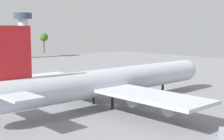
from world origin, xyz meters
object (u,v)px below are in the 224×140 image
object	(u,v)px
fuel_truck	(21,87)
safety_cone_nose	(187,89)
cargo_airplane	(111,81)
control_tower	(23,31)

from	to	relation	value
fuel_truck	safety_cone_nose	xyz separation A→B (m)	(39.95, -34.63, -0.72)
cargo_airplane	control_tower	bearing A→B (deg)	71.22
cargo_airplane	fuel_truck	xyz separation A→B (m)	(-8.09, 33.44, -5.01)
safety_cone_nose	control_tower	bearing A→B (deg)	83.96
cargo_airplane	fuel_truck	bearing A→B (deg)	103.59
safety_cone_nose	control_tower	size ratio (longest dim) A/B	0.02
safety_cone_nose	cargo_airplane	bearing A→B (deg)	177.87
safety_cone_nose	control_tower	distance (m)	139.63
fuel_truck	control_tower	size ratio (longest dim) A/B	0.13
safety_cone_nose	fuel_truck	bearing A→B (deg)	139.08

